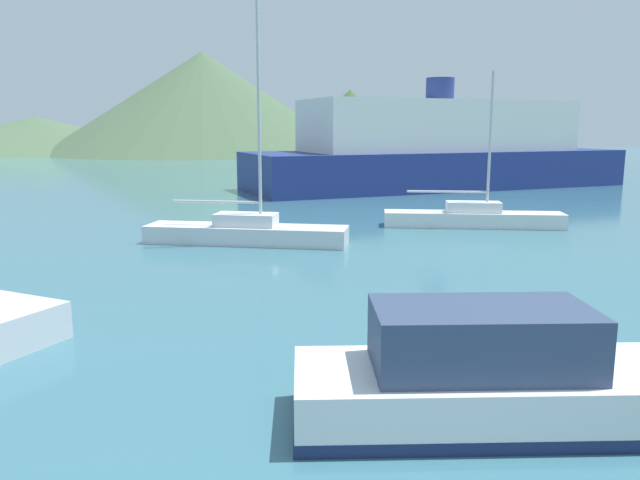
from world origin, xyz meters
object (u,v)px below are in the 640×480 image
at_px(sailboat_inner, 246,231).
at_px(sailboat_middle, 473,217).
at_px(motorboat_near, 552,384).
at_px(ferry_distant, 438,150).

xyz_separation_m(sailboat_inner, sailboat_middle, (10.11, 2.30, -0.05)).
relative_size(motorboat_near, sailboat_inner, 0.73).
bearing_deg(sailboat_inner, sailboat_middle, 31.49).
distance_m(motorboat_near, sailboat_inner, 15.85).
bearing_deg(sailboat_middle, sailboat_inner, -152.02).
bearing_deg(sailboat_inner, ferry_distant, 72.01).
bearing_deg(motorboat_near, ferry_distant, 80.27).
height_order(sailboat_inner, ferry_distant, sailboat_inner).
relative_size(motorboat_near, sailboat_middle, 1.00).
bearing_deg(sailboat_inner, motorboat_near, -57.60).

